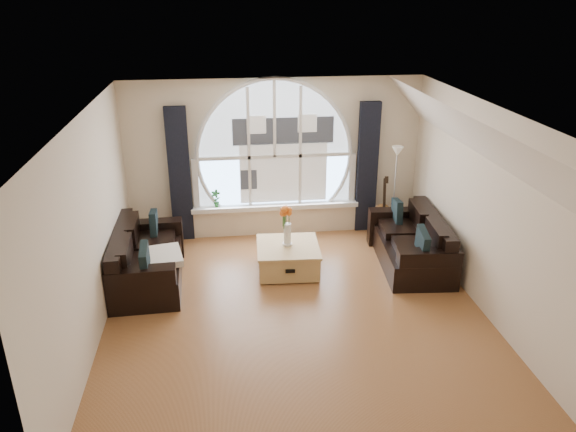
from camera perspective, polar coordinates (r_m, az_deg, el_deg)
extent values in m
cube|color=brown|center=(7.48, 0.87, -10.11)|extent=(5.00, 5.50, 0.01)
cube|color=silver|center=(6.43, 1.02, 10.55)|extent=(5.00, 5.50, 0.01)
cube|color=beige|center=(9.42, -1.41, 6.00)|extent=(5.00, 0.01, 2.70)
cube|color=beige|center=(4.49, 6.01, -14.42)|extent=(5.00, 0.01, 2.70)
cube|color=beige|center=(6.97, -19.86, -1.54)|extent=(0.01, 5.50, 2.70)
cube|color=beige|center=(7.59, 19.98, 0.40)|extent=(0.01, 5.50, 2.70)
cube|color=silver|center=(7.16, 18.88, 7.72)|extent=(0.92, 5.50, 0.72)
cube|color=silver|center=(9.31, -1.41, 7.57)|extent=(2.60, 0.06, 2.15)
cube|color=white|center=(9.60, -1.30, 1.02)|extent=(2.90, 0.22, 0.08)
cube|color=white|center=(9.28, -1.39, 7.52)|extent=(2.76, 0.08, 2.15)
cube|color=silver|center=(9.35, -0.47, 6.84)|extent=(1.70, 0.02, 1.50)
cube|color=black|center=(9.35, -11.16, 4.15)|extent=(0.35, 0.12, 2.30)
cube|color=black|center=(9.65, 8.20, 4.94)|extent=(0.35, 0.12, 2.30)
cube|color=black|center=(8.31, -14.31, -4.14)|extent=(0.99, 1.87, 0.82)
cube|color=black|center=(8.76, 12.58, -2.55)|extent=(1.05, 1.87, 0.80)
cube|color=tan|center=(8.44, 0.00, -4.26)|extent=(0.98, 0.98, 0.46)
cube|color=silver|center=(8.05, -12.96, -4.13)|extent=(0.65, 0.65, 0.10)
cube|color=white|center=(8.22, -0.07, -0.55)|extent=(0.24, 0.24, 0.70)
cube|color=#B2B2B2|center=(9.61, 10.95, 2.47)|extent=(0.24, 0.24, 1.60)
cube|color=brown|center=(9.82, 9.80, 1.32)|extent=(0.39, 0.28, 1.06)
imported|color=#1E6023|center=(9.49, -7.48, 1.81)|extent=(0.18, 0.14, 0.31)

